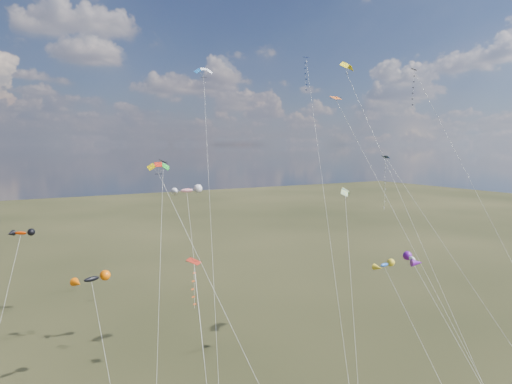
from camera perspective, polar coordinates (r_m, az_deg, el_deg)
diamond_black_high at (r=68.60m, az=20.02°, el=10.40°), size 3.59×20.81×35.19m
diamond_navy_tall at (r=65.55m, az=6.57°, el=12.31°), size 11.30×23.60×37.02m
diamond_black_mid at (r=52.46m, az=-11.72°, el=-3.00°), size 6.75×16.08×22.63m
diamond_red_low at (r=40.60m, az=-7.62°, el=-12.14°), size 3.68×12.20×14.56m
diamond_navy_right at (r=53.60m, az=16.59°, el=0.03°), size 7.99×15.12×23.23m
diamond_orange_center at (r=46.77m, az=14.88°, el=1.73°), size 8.76×14.40×29.40m
parafoil_yellow at (r=54.83m, az=11.41°, el=15.25°), size 4.36×19.29×34.26m
parafoil_blue_white at (r=64.95m, az=-6.56°, el=14.84°), size 8.35×20.23×35.38m
parafoil_striped at (r=59.11m, az=11.14°, el=0.23°), size 9.14×12.87×19.44m
parafoil_tricolor at (r=43.41m, az=-11.97°, el=3.10°), size 5.85×19.21×23.11m
novelty_black_orange at (r=50.44m, az=-19.86°, el=-10.22°), size 3.56×10.68×11.33m
novelty_orange_black at (r=59.24m, az=-27.35°, el=-4.63°), size 5.89×10.26×14.82m
novelty_white_purple at (r=40.36m, az=19.00°, el=-8.03°), size 2.87×11.89×15.41m
novelty_redwhite_stripe at (r=55.87m, az=-8.63°, el=0.15°), size 4.67×13.59×19.57m
novelty_blue_yellow at (r=40.36m, az=15.85°, el=-8.93°), size 3.57×8.88×14.73m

